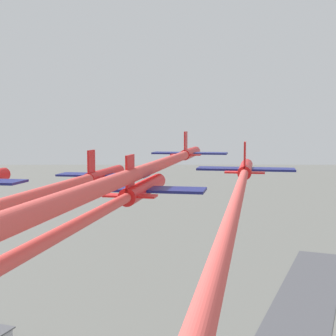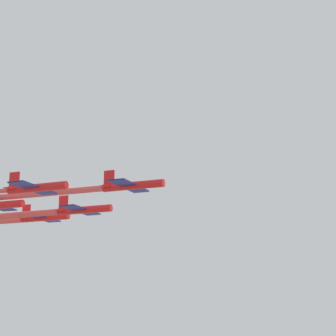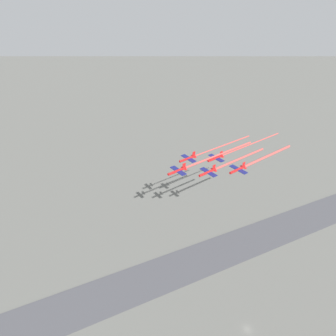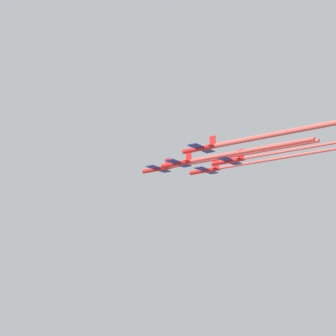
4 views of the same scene
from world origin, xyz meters
TOP-DOWN VIEW (x-y plane):
  - jet_0 at (-16.18, 51.18)m, footprint 11.29×10.81m
  - jet_1 at (-1.27, 45.36)m, footprint 11.29×10.81m
  - jet_2 at (-3.85, 61.39)m, footprint 11.29×10.81m
  - jet_4 at (11.07, 55.56)m, footprint 11.29×10.81m
  - smoke_trail_0 at (14.70, 56.15)m, footprint 51.75×9.37m
  - smoke_trail_2 at (24.60, 65.97)m, footprint 46.84×8.29m

SIDE VIEW (x-z plane):
  - jet_1 at x=-1.27m, z-range 72.93..76.70m
  - jet_4 at x=11.07m, z-range 73.31..77.08m
  - smoke_trail_2 at x=24.60m, z-range 75.35..76.13m
  - jet_2 at x=-3.85m, z-range 73.91..77.68m
  - smoke_trail_0 at x=14.70m, z-range 76.09..77.17m
  - jet_0 at x=-16.18m, z-range 74.80..78.57m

